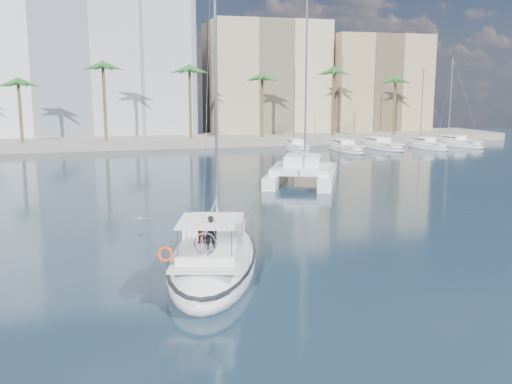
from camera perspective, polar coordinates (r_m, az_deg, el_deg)
name	(u,v)px	position (r m, az deg, el deg)	size (l,w,h in m)	color
ground	(238,253)	(30.55, -1.78, -6.10)	(160.00, 160.00, 0.00)	black
quay	(145,141)	(90.11, -11.04, 4.98)	(120.00, 14.00, 1.20)	gray
building_modern	(62,56)	(101.76, -18.79, 12.78)	(42.00, 16.00, 28.00)	silver
building_beige	(265,81)	(102.65, 0.92, 11.05)	(20.00, 14.00, 20.00)	tan
building_tan_right	(373,87)	(108.17, 11.61, 10.27)	(18.00, 12.00, 18.00)	tan
palm_centre	(145,77)	(85.78, -11.05, 11.20)	(3.60, 3.60, 12.30)	brown
palm_right	(359,78)	(94.78, 10.31, 11.12)	(3.60, 3.60, 12.30)	brown
main_sloop	(214,257)	(27.95, -4.27, -6.48)	(7.53, 13.63, 19.29)	white
catamaran	(303,170)	(53.63, 4.70, 2.24)	(10.44, 13.23, 17.28)	white
seagull	(139,219)	(36.83, -11.57, -2.64)	(1.04, 0.45, 0.19)	silver
moored_yacht_a	(297,151)	(80.60, 4.14, 4.11)	(2.72, 9.35, 11.90)	white
moored_yacht_b	(346,151)	(81.18, 8.96, 4.06)	(3.14, 10.78, 13.72)	white
moored_yacht_c	(381,148)	(85.82, 12.37, 4.28)	(3.55, 12.21, 15.54)	white
moored_yacht_d	(427,149)	(87.33, 16.77, 4.18)	(2.72, 9.35, 11.90)	white
moored_yacht_e	(458,146)	(92.58, 19.54, 4.35)	(3.14, 10.78, 13.72)	white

